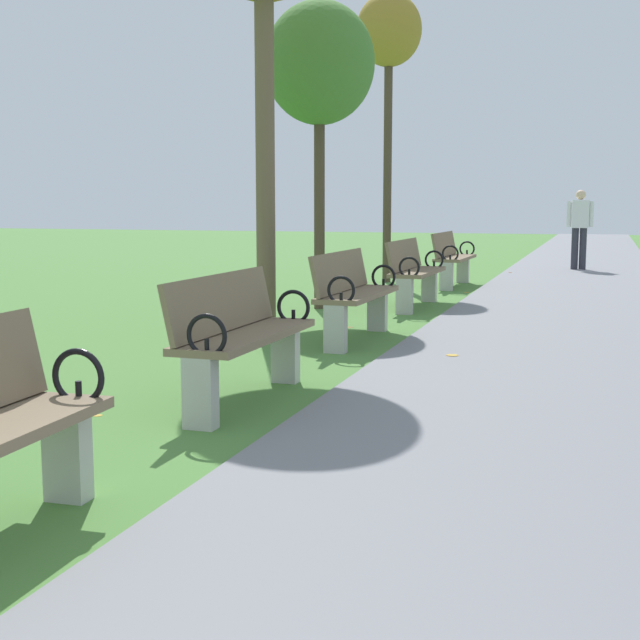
{
  "coord_description": "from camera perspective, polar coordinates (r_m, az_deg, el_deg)",
  "views": [
    {
      "loc": [
        1.87,
        0.22,
        1.39
      ],
      "look_at": [
        -0.05,
        6.15,
        0.55
      ],
      "focal_mm": 49.07,
      "sensor_mm": 36.0,
      "label": 1
    }
  ],
  "objects": [
    {
      "name": "park_bench_5",
      "position": [
        11.66,
        6.15,
        3.19
      ],
      "size": [
        0.5,
        1.61,
        0.9
      ],
      "color": "#7A664C",
      "rests_on": "ground"
    },
    {
      "name": "scattered_leaves",
      "position": [
        7.32,
        0.23,
        -3.19
      ],
      "size": [
        4.99,
        19.67,
        0.02
      ],
      "color": "#BC842D",
      "rests_on": "ground"
    },
    {
      "name": "paved_walkway",
      "position": [
        17.84,
        16.54,
        2.93
      ],
      "size": [
        2.9,
        44.0,
        0.02
      ],
      "primitive_type": "cube",
      "color": "slate",
      "rests_on": "ground"
    },
    {
      "name": "tree_4",
      "position": [
        15.63,
        4.51,
        17.93
      ],
      "size": [
        1.12,
        1.12,
        4.91
      ],
      "color": "#4C3D2D",
      "rests_on": "ground"
    },
    {
      "name": "pedestrian_walking",
      "position": [
        18.76,
        16.58,
        5.95
      ],
      "size": [
        0.53,
        0.25,
        1.62
      ],
      "color": "#2D2D38",
      "rests_on": "paved_walkway"
    },
    {
      "name": "park_bench_3",
      "position": [
        6.09,
        -5.22,
        -0.91
      ],
      "size": [
        0.49,
        1.6,
        0.9
      ],
      "color": "#7A664C",
      "rests_on": "ground"
    },
    {
      "name": "park_bench_6",
      "position": [
        14.68,
        8.62,
        4.06
      ],
      "size": [
        0.51,
        1.61,
        0.9
      ],
      "color": "#7A664C",
      "rests_on": "ground"
    },
    {
      "name": "tree_3",
      "position": [
        11.59,
        -0.04,
        16.28
      ],
      "size": [
        1.42,
        1.42,
        3.93
      ],
      "color": "#4C3D2D",
      "rests_on": "ground"
    },
    {
      "name": "park_bench_4",
      "position": [
        8.79,
        2.18,
        1.76
      ],
      "size": [
        0.5,
        1.61,
        0.9
      ],
      "color": "#7A664C",
      "rests_on": "ground"
    }
  ]
}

